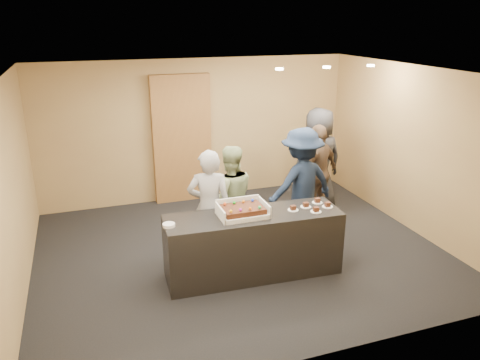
{
  "coord_description": "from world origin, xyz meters",
  "views": [
    {
      "loc": [
        -2.1,
        -6.08,
        3.41
      ],
      "look_at": [
        0.0,
        0.0,
        1.16
      ],
      "focal_mm": 35.0,
      "sensor_mm": 36.0,
      "label": 1
    }
  ],
  "objects": [
    {
      "name": "serving_counter",
      "position": [
        -0.04,
        -0.68,
        0.45
      ],
      "size": [
        2.43,
        0.82,
        0.9
      ],
      "primitive_type": "cube",
      "rotation": [
        0.0,
        0.0,
        -0.05
      ],
      "color": "black",
      "rests_on": "floor"
    },
    {
      "name": "slice_d",
      "position": [
        0.97,
        -0.59,
        0.92
      ],
      "size": [
        0.15,
        0.15,
        0.07
      ],
      "color": "white",
      "rests_on": "serving_counter"
    },
    {
      "name": "person_navy_man",
      "position": [
        1.08,
        0.17,
        0.91
      ],
      "size": [
        1.26,
        0.84,
        1.82
      ],
      "primitive_type": "imported",
      "rotation": [
        0.0,
        0.0,
        3.29
      ],
      "color": "#162138",
      "rests_on": "floor"
    },
    {
      "name": "plate_stack",
      "position": [
        -1.19,
        -0.69,
        0.92
      ],
      "size": [
        0.16,
        0.16,
        0.04
      ],
      "primitive_type": "cylinder",
      "color": "white",
      "rests_on": "serving_counter"
    },
    {
      "name": "slice_c",
      "position": [
        0.79,
        -0.88,
        0.92
      ],
      "size": [
        0.15,
        0.15,
        0.07
      ],
      "color": "white",
      "rests_on": "serving_counter"
    },
    {
      "name": "cake_box",
      "position": [
        -0.2,
        -0.66,
        0.94
      ],
      "size": [
        0.64,
        0.44,
        0.19
      ],
      "color": "white",
      "rests_on": "serving_counter"
    },
    {
      "name": "person_brown_extra",
      "position": [
        1.69,
        0.74,
        0.85
      ],
      "size": [
        1.08,
        0.84,
        1.71
      ],
      "primitive_type": "imported",
      "rotation": [
        0.0,
        0.0,
        3.63
      ],
      "color": "brown",
      "rests_on": "floor"
    },
    {
      "name": "person_dark_suit",
      "position": [
        1.89,
        1.13,
        0.95
      ],
      "size": [
        0.93,
        0.61,
        1.91
      ],
      "primitive_type": "imported",
      "rotation": [
        0.0,
        0.0,
        3.14
      ],
      "color": "#29292D",
      "rests_on": "floor"
    },
    {
      "name": "storage_cabinet",
      "position": [
        -0.33,
        2.41,
        1.22
      ],
      "size": [
        1.11,
        0.15,
        2.43
      ],
      "primitive_type": "cube",
      "color": "brown",
      "rests_on": "floor"
    },
    {
      "name": "sheet_cake",
      "position": [
        -0.2,
        -0.68,
        1.0
      ],
      "size": [
        0.55,
        0.38,
        0.11
      ],
      "color": "#3D1C0D",
      "rests_on": "cake_box"
    },
    {
      "name": "ceiling_spotlights",
      "position": [
        1.6,
        0.5,
        2.67
      ],
      "size": [
        1.72,
        0.12,
        0.03
      ],
      "color": "#FFEAC6",
      "rests_on": "ceiling"
    },
    {
      "name": "room",
      "position": [
        0.0,
        0.0,
        1.35
      ],
      "size": [
        6.04,
        6.0,
        2.7
      ],
      "color": "black",
      "rests_on": "ground"
    },
    {
      "name": "slice_b",
      "position": [
        0.74,
        -0.68,
        0.92
      ],
      "size": [
        0.15,
        0.15,
        0.07
      ],
      "color": "white",
      "rests_on": "serving_counter"
    },
    {
      "name": "person_server_grey",
      "position": [
        -0.51,
        -0.15,
        0.85
      ],
      "size": [
        0.71,
        0.56,
        1.7
      ],
      "primitive_type": "imported",
      "rotation": [
        0.0,
        0.0,
        2.86
      ],
      "color": "#97979C",
      "rests_on": "floor"
    },
    {
      "name": "slice_e",
      "position": [
        1.03,
        -0.77,
        0.92
      ],
      "size": [
        0.15,
        0.15,
        0.07
      ],
      "color": "white",
      "rests_on": "serving_counter"
    },
    {
      "name": "person_sage_man",
      "position": [
        -0.09,
        0.21,
        0.82
      ],
      "size": [
        0.85,
        0.69,
        1.63
      ],
      "primitive_type": "imported",
      "rotation": [
        0.0,
        0.0,
        3.05
      ],
      "color": "#9EAD7C",
      "rests_on": "floor"
    },
    {
      "name": "slice_a",
      "position": [
        0.52,
        -0.72,
        0.92
      ],
      "size": [
        0.15,
        0.15,
        0.07
      ],
      "color": "white",
      "rests_on": "serving_counter"
    }
  ]
}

